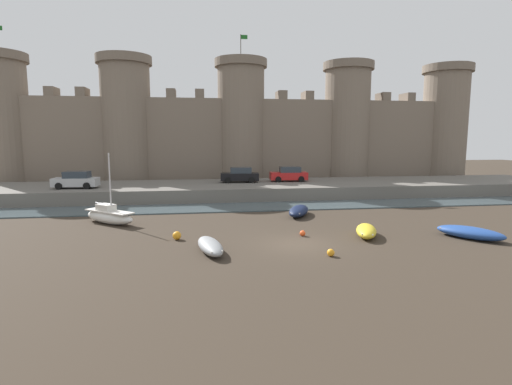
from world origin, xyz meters
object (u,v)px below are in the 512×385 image
(rowboat_foreground_centre, at_px, (470,232))
(rowboat_midflat_centre, at_px, (299,211))
(car_quay_east, at_px, (289,174))
(mooring_buoy_near_channel, at_px, (331,253))
(car_quay_centre_west, at_px, (240,175))
(car_quay_west, at_px, (76,180))
(mooring_buoy_mid_mud, at_px, (303,233))
(rowboat_near_channel_left, at_px, (366,231))
(rowboat_foreground_right, at_px, (210,246))
(mooring_buoy_off_centre, at_px, (177,236))
(sailboat_midflat_right, at_px, (109,216))

(rowboat_foreground_centre, height_order, rowboat_midflat_centre, rowboat_midflat_centre)
(rowboat_foreground_centre, distance_m, car_quay_east, 22.43)
(mooring_buoy_near_channel, distance_m, car_quay_centre_west, 23.78)
(car_quay_west, bearing_deg, mooring_buoy_mid_mud, -42.20)
(rowboat_foreground_centre, relative_size, car_quay_east, 0.97)
(car_quay_west, xyz_separation_m, car_quay_centre_west, (16.06, 2.91, 0.00))
(rowboat_near_channel_left, distance_m, car_quay_centre_west, 20.82)
(rowboat_midflat_centre, xyz_separation_m, mooring_buoy_mid_mud, (-1.41, -6.44, -0.23))
(rowboat_foreground_right, height_order, car_quay_west, car_quay_west)
(rowboat_foreground_centre, bearing_deg, car_quay_east, 106.59)
(rowboat_foreground_right, xyz_separation_m, rowboat_midflat_centre, (7.27, 9.20, 0.05))
(rowboat_midflat_centre, distance_m, mooring_buoy_near_channel, 10.91)
(rowboat_foreground_right, bearing_deg, mooring_buoy_mid_mud, 25.16)
(mooring_buoy_off_centre, xyz_separation_m, car_quay_west, (-10.18, 16.02, 1.86))
(car_quay_east, bearing_deg, rowboat_near_channel_left, -89.23)
(sailboat_midflat_right, distance_m, mooring_buoy_mid_mud, 14.00)
(rowboat_near_channel_left, relative_size, rowboat_midflat_centre, 0.84)
(car_quay_west, bearing_deg, rowboat_foreground_centre, -33.30)
(car_quay_east, relative_size, car_quay_west, 1.00)
(rowboat_foreground_right, height_order, mooring_buoy_mid_mud, rowboat_foreground_right)
(rowboat_foreground_centre, relative_size, mooring_buoy_near_channel, 10.27)
(mooring_buoy_off_centre, xyz_separation_m, car_quay_centre_west, (5.88, 18.94, 1.86))
(mooring_buoy_near_channel, height_order, mooring_buoy_mid_mud, mooring_buoy_near_channel)
(rowboat_foreground_right, height_order, rowboat_near_channel_left, rowboat_near_channel_left)
(car_quay_west, bearing_deg, rowboat_near_channel_left, -37.93)
(rowboat_foreground_centre, height_order, car_quay_west, car_quay_west)
(rowboat_midflat_centre, height_order, mooring_buoy_mid_mud, rowboat_midflat_centre)
(rowboat_foreground_centre, xyz_separation_m, mooring_buoy_near_channel, (-9.67, -2.33, -0.19))
(rowboat_foreground_centre, distance_m, rowboat_foreground_right, 15.87)
(car_quay_west, bearing_deg, sailboat_midflat_right, -64.09)
(mooring_buoy_off_centre, bearing_deg, sailboat_midflat_right, 132.84)
(sailboat_midflat_right, xyz_separation_m, mooring_buoy_near_channel, (13.12, -10.08, -0.36))
(rowboat_foreground_right, relative_size, car_quay_centre_west, 0.90)
(rowboat_foreground_right, relative_size, sailboat_midflat_right, 0.74)
(rowboat_foreground_centre, bearing_deg, rowboat_midflat_centre, 135.21)
(rowboat_near_channel_left, distance_m, rowboat_midflat_centre, 7.60)
(rowboat_foreground_right, xyz_separation_m, car_quay_centre_west, (3.98, 21.94, 1.75))
(rowboat_near_channel_left, bearing_deg, rowboat_midflat_centre, 108.99)
(rowboat_foreground_centre, relative_size, rowboat_foreground_right, 1.08)
(rowboat_foreground_right, height_order, car_quay_east, car_quay_east)
(mooring_buoy_near_channel, xyz_separation_m, mooring_buoy_off_centre, (-8.09, 4.66, 0.06))
(sailboat_midflat_right, distance_m, rowboat_near_channel_left, 17.86)
(rowboat_foreground_right, xyz_separation_m, car_quay_west, (-12.08, 19.03, 1.75))
(sailboat_midflat_right, xyz_separation_m, car_quay_east, (16.40, 13.68, 1.55))
(rowboat_midflat_centre, distance_m, car_quay_east, 13.21)
(rowboat_near_channel_left, bearing_deg, car_quay_east, 90.77)
(mooring_buoy_mid_mud, height_order, car_quay_east, car_quay_east)
(rowboat_near_channel_left, height_order, mooring_buoy_near_channel, rowboat_near_channel_left)
(rowboat_near_channel_left, relative_size, car_quay_east, 0.80)
(mooring_buoy_mid_mud, relative_size, car_quay_east, 0.09)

